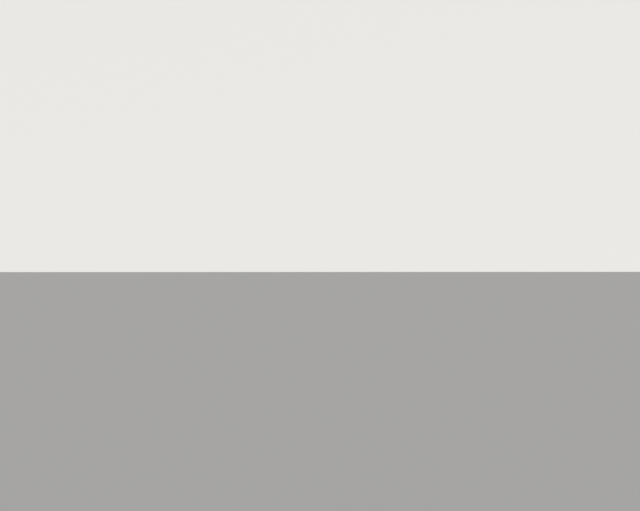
{
  "coord_description": "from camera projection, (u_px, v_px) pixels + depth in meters",
  "views": [
    {
      "loc": [
        1.44,
        12.6,
        7.36
      ],
      "look_at": [
        1.43,
        1.11,
        0.9
      ],
      "focal_mm": 40.0,
      "sensor_mm": 36.0,
      "label": 1
    }
  ],
  "objects": [
    {
      "name": "ground_plane",
      "position": [
        390.0,
        267.0,
        14.59
      ],
      "size": [
        60.0,
        60.0,
        0.0
      ],
      "primitive_type": "plane",
      "color": "black"
    },
    {
      "name": "kerb_strip",
      "position": [
        414.0,
        404.0,
        10.92
      ],
      "size": [
        24.0,
        3.2,
        0.04
      ],
      "primitive_type": "cube",
      "color": "gray",
      "rests_on": "ground"
    },
    {
      "name": "moving_hatchback",
      "position": [
        383.0,
        204.0,
        14.85
      ],
      "size": [
        4.24,
        2.85,
        2.06
      ],
      "color": "yellow",
      "rests_on": "ground"
    },
    {
      "name": "fire_hydrant",
      "position": [
        204.0,
        326.0,
        12.06
      ],
      "size": [
        0.42,
        0.31,
        0.8
      ],
      "color": "#197A2D",
      "rests_on": "ground"
    },
    {
      "name": "pedestrian",
      "position": [
        147.0,
        317.0,
        11.82
      ],
      "size": [
        0.29,
        0.57,
        1.22
      ],
      "color": "silver",
      "rests_on": "ground"
    },
    {
      "name": "metal_railing",
      "position": [
        497.0,
        415.0,
        9.64
      ],
      "size": [
        10.71,
        0.04,
        1.05
      ],
      "color": "#B7BABF",
      "rests_on": "ground"
    },
    {
      "name": "sign_post",
      "position": [
        90.0,
        304.0,
        10.52
      ],
      "size": [
        0.07,
        0.44,
        2.4
      ],
      "color": "#4C4C51",
      "rests_on": "ground"
    },
    {
      "name": "puddle_patch",
      "position": [
        308.0,
        246.0,
        15.38
      ],
      "size": [
        3.61,
        3.61,
        0.01
      ],
      "primitive_type": "cylinder",
      "color": "black",
      "rests_on": "ground"
    }
  ]
}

